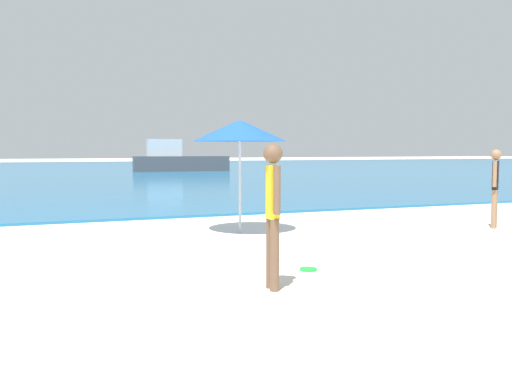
{
  "coord_description": "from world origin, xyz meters",
  "views": [
    {
      "loc": [
        -2.9,
        -0.92,
        1.53
      ],
      "look_at": [
        -0.17,
        5.96,
        0.96
      ],
      "focal_mm": 38.36,
      "sensor_mm": 36.0,
      "label": 1
    }
  ],
  "objects": [
    {
      "name": "frisbee",
      "position": [
        0.25,
        5.21,
        0.01
      ],
      "size": [
        0.22,
        0.22,
        0.03
      ],
      "primitive_type": "cylinder",
      "color": "green",
      "rests_on": "ground"
    },
    {
      "name": "person_distant",
      "position": [
        5.37,
        7.23,
        0.88
      ],
      "size": [
        0.29,
        0.25,
        1.54
      ],
      "rotation": [
        0.0,
        0.0,
        3.82
      ],
      "color": "#936B4C",
      "rests_on": "ground"
    },
    {
      "name": "boat_far",
      "position": [
        6.06,
        36.49,
        0.82
      ],
      "size": [
        6.67,
        2.72,
        2.21
      ],
      "rotation": [
        0.0,
        0.0,
        -0.1
      ],
      "color": "#4C4C51",
      "rests_on": "water"
    },
    {
      "name": "water",
      "position": [
        0.0,
        40.99,
        0.03
      ],
      "size": [
        160.0,
        60.0,
        0.06
      ],
      "primitive_type": "cube",
      "color": "#1E6B9E",
      "rests_on": "ground"
    },
    {
      "name": "person_standing",
      "position": [
        -0.55,
        4.5,
        0.91
      ],
      "size": [
        0.21,
        0.37,
        1.6
      ],
      "rotation": [
        0.0,
        0.0,
        1.47
      ],
      "color": "brown",
      "rests_on": "ground"
    },
    {
      "name": "beach_umbrella",
      "position": [
        0.54,
        8.54,
        1.88
      ],
      "size": [
        1.73,
        1.73,
        2.08
      ],
      "color": "#B7B7BC",
      "rests_on": "ground"
    }
  ]
}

